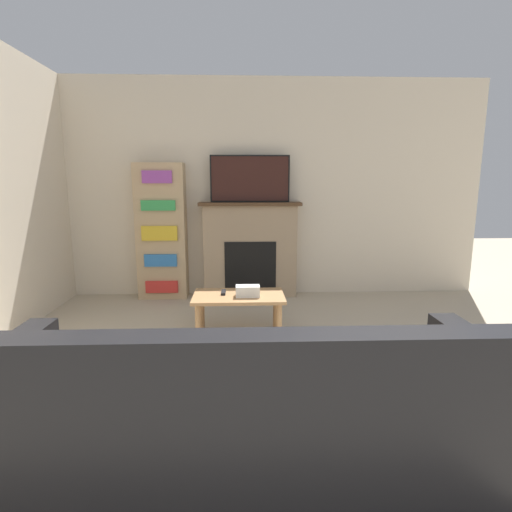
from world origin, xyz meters
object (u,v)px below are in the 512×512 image
(fireplace, at_px, (250,249))
(bookshelf, at_px, (162,232))
(tv, at_px, (250,179))
(couch, at_px, (247,419))
(coffee_table, at_px, (239,301))

(fireplace, bearing_deg, bookshelf, -178.85)
(tv, relative_size, couch, 0.38)
(couch, bearing_deg, tv, 88.32)
(couch, relative_size, bookshelf, 1.53)
(tv, distance_m, couch, 3.38)
(couch, height_order, coffee_table, couch)
(fireplace, bearing_deg, couch, -91.67)
(couch, relative_size, coffee_table, 2.99)
(coffee_table, bearing_deg, couch, -88.47)
(tv, xyz_separation_m, couch, (-0.09, -3.16, -1.19))
(fireplace, relative_size, coffee_table, 1.49)
(couch, distance_m, bookshelf, 3.36)
(couch, height_order, bookshelf, bookshelf)
(fireplace, relative_size, bookshelf, 0.76)
(tv, height_order, coffee_table, tv)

